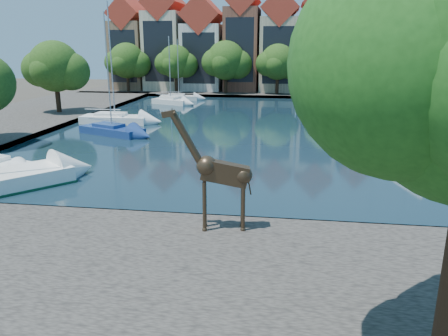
% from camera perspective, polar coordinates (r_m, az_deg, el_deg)
% --- Properties ---
extents(ground, '(160.00, 160.00, 0.00)m').
position_cam_1_polar(ground, '(20.25, -2.58, -7.28)').
color(ground, '#38332B').
rests_on(ground, ground).
extents(water_basin, '(38.00, 50.00, 0.08)m').
position_cam_1_polar(water_basin, '(43.16, 3.31, 5.30)').
color(water_basin, black).
rests_on(water_basin, ground).
extents(near_quay, '(50.00, 14.00, 0.50)m').
position_cam_1_polar(near_quay, '(14.12, -8.08, -17.42)').
color(near_quay, '#4E4943').
rests_on(near_quay, ground).
extents(far_quay, '(60.00, 16.00, 0.50)m').
position_cam_1_polar(far_quay, '(74.77, 5.46, 9.92)').
color(far_quay, '#4E4943').
rests_on(far_quay, ground).
extents(left_quay, '(14.00, 52.00, 0.50)m').
position_cam_1_polar(left_quay, '(51.58, -25.71, 5.74)').
color(left_quay, '#4E4943').
rests_on(left_quay, ground).
extents(townhouse_west_end, '(5.44, 9.18, 14.93)m').
position_cam_1_polar(townhouse_west_end, '(78.87, -11.95, 15.15)').
color(townhouse_west_end, '#866549').
rests_on(townhouse_west_end, far_quay).
extents(townhouse_west_mid, '(5.94, 9.18, 16.79)m').
position_cam_1_polar(townhouse_west_mid, '(77.05, -7.62, 15.98)').
color(townhouse_west_mid, beige).
rests_on(townhouse_west_mid, far_quay).
extents(townhouse_west_inner, '(6.43, 9.18, 15.15)m').
position_cam_1_polar(townhouse_west_inner, '(75.58, -2.67, 15.43)').
color(townhouse_west_inner, silver).
rests_on(townhouse_west_inner, far_quay).
extents(townhouse_center, '(5.44, 9.18, 16.93)m').
position_cam_1_polar(townhouse_center, '(74.65, 2.43, 16.21)').
color(townhouse_center, brown).
rests_on(townhouse_center, far_quay).
extents(townhouse_east_inner, '(5.94, 9.18, 15.79)m').
position_cam_1_polar(townhouse_east_inner, '(74.29, 7.21, 15.61)').
color(townhouse_east_inner, tan).
rests_on(townhouse_east_inner, far_quay).
extents(townhouse_east_mid, '(6.43, 9.18, 16.65)m').
position_cam_1_polar(townhouse_east_mid, '(74.44, 12.42, 15.67)').
color(townhouse_east_mid, beige).
rests_on(townhouse_east_mid, far_quay).
extents(townhouse_east_end, '(5.44, 9.18, 14.43)m').
position_cam_1_polar(townhouse_east_end, '(75.16, 17.48, 14.56)').
color(townhouse_east_end, brown).
rests_on(townhouse_east_end, far_quay).
extents(far_tree_far_west, '(7.28, 5.60, 7.68)m').
position_cam_1_polar(far_tree_far_west, '(73.38, -12.50, 13.38)').
color(far_tree_far_west, '#332114').
rests_on(far_tree_far_west, far_quay).
extents(far_tree_west, '(6.76, 5.20, 7.36)m').
position_cam_1_polar(far_tree_west, '(71.01, -6.27, 13.49)').
color(far_tree_west, '#332114').
rests_on(far_tree_west, far_quay).
extents(far_tree_mid_west, '(7.80, 6.00, 8.00)m').
position_cam_1_polar(far_tree_mid_west, '(69.47, 0.34, 13.71)').
color(far_tree_mid_west, '#332114').
rests_on(far_tree_mid_west, far_quay).
extents(far_tree_mid_east, '(7.02, 5.40, 7.52)m').
position_cam_1_polar(far_tree_mid_east, '(68.85, 7.12, 13.44)').
color(far_tree_mid_east, '#332114').
rests_on(far_tree_mid_east, far_quay).
extents(far_tree_east, '(7.54, 5.80, 7.84)m').
position_cam_1_polar(far_tree_east, '(69.14, 13.95, 13.20)').
color(far_tree_east, '#332114').
rests_on(far_tree_east, far_quay).
extents(far_tree_far_east, '(6.76, 5.20, 7.36)m').
position_cam_1_polar(far_tree_far_east, '(70.36, 20.58, 12.58)').
color(far_tree_far_east, '#332114').
rests_on(far_tree_far_east, far_quay).
extents(side_tree_left_far, '(7.28, 5.60, 7.88)m').
position_cam_1_polar(side_tree_left_far, '(52.86, -21.12, 12.08)').
color(side_tree_left_far, '#332114').
rests_on(side_tree_left_far, left_quay).
extents(giraffe_statue, '(3.51, 0.90, 5.01)m').
position_cam_1_polar(giraffe_statue, '(17.67, -0.77, -0.56)').
color(giraffe_statue, '#392B1C').
rests_on(giraffe_statue, near_quay).
extents(sailboat_left_b, '(6.53, 4.39, 10.50)m').
position_cam_1_polar(sailboat_left_b, '(40.82, -14.44, 5.01)').
color(sailboat_left_b, navy).
rests_on(sailboat_left_b, water_basin).
extents(sailboat_left_c, '(6.89, 2.43, 11.85)m').
position_cam_1_polar(sailboat_left_c, '(46.61, -14.05, 6.43)').
color(sailboat_left_c, white).
rests_on(sailboat_left_c, water_basin).
extents(sailboat_left_d, '(5.48, 3.54, 8.85)m').
position_cam_1_polar(sailboat_left_d, '(60.20, -6.97, 8.78)').
color(sailboat_left_d, silver).
rests_on(sailboat_left_d, water_basin).
extents(sailboat_left_e, '(5.64, 2.49, 8.54)m').
position_cam_1_polar(sailboat_left_e, '(64.61, -5.91, 9.25)').
color(sailboat_left_e, silver).
rests_on(sailboat_left_e, water_basin).
extents(sailboat_right_b, '(6.96, 4.85, 11.90)m').
position_cam_1_polar(sailboat_right_b, '(43.57, 23.36, 4.95)').
color(sailboat_right_b, navy).
rests_on(sailboat_right_b, water_basin).
extents(sailboat_right_c, '(6.43, 3.91, 9.45)m').
position_cam_1_polar(sailboat_right_c, '(46.33, 19.53, 5.88)').
color(sailboat_right_c, silver).
rests_on(sailboat_right_c, water_basin).
extents(sailboat_right_d, '(5.53, 3.57, 9.19)m').
position_cam_1_polar(sailboat_right_d, '(58.20, 16.60, 8.08)').
color(sailboat_right_d, silver).
rests_on(sailboat_right_d, water_basin).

